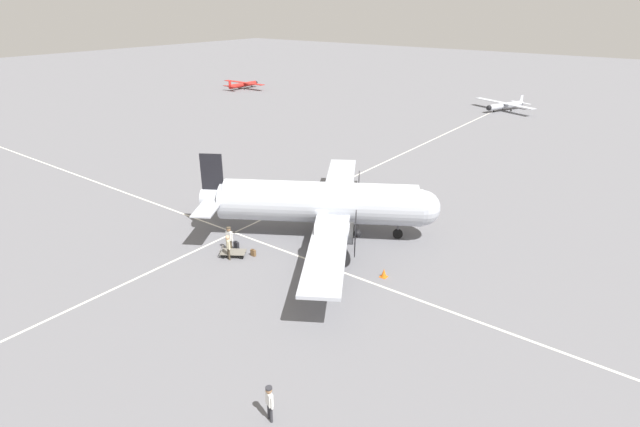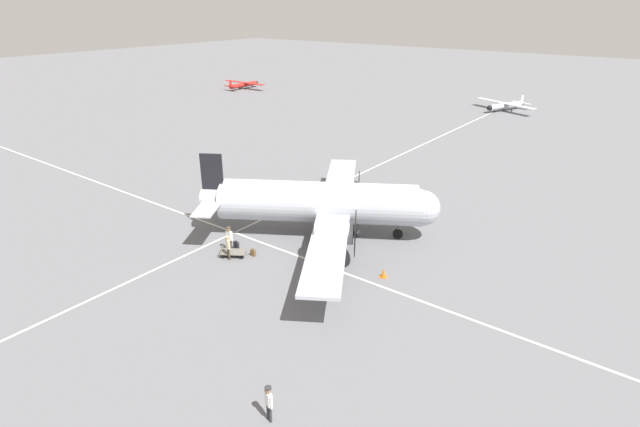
{
  "view_description": "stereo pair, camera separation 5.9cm",
  "coord_description": "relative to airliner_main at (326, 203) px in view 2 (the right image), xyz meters",
  "views": [
    {
      "loc": [
        19.47,
        -25.83,
        15.46
      ],
      "look_at": [
        0.0,
        0.0,
        1.68
      ],
      "focal_mm": 28.0,
      "sensor_mm": 36.0,
      "label": 1
    },
    {
      "loc": [
        19.52,
        -25.79,
        15.46
      ],
      "look_at": [
        0.0,
        0.0,
        1.68
      ],
      "focal_mm": 28.0,
      "sensor_mm": 36.0,
      "label": 2
    }
  ],
  "objects": [
    {
      "name": "passenger_boarding",
      "position": [
        -2.91,
        -6.7,
        -1.49
      ],
      "size": [
        0.53,
        0.35,
        1.71
      ],
      "rotation": [
        0.0,
        0.0,
        -0.49
      ],
      "color": "#473D2D",
      "rests_on": "ground_plane"
    },
    {
      "name": "ground_plane",
      "position": [
        -0.37,
        -0.23,
        -2.54
      ],
      "size": [
        300.0,
        300.0,
        0.0
      ],
      "primitive_type": "plane",
      "color": "slate"
    },
    {
      "name": "airliner_main",
      "position": [
        0.0,
        0.0,
        0.0
      ],
      "size": [
        16.7,
        20.84,
        5.83
      ],
      "rotation": [
        0.0,
        0.0,
        0.55
      ],
      "color": "#ADB2BC",
      "rests_on": "ground_plane"
    },
    {
      "name": "apron_line_northsouth",
      "position": [
        -5.61,
        -0.23,
        -2.53
      ],
      "size": [
        0.16,
        120.0,
        0.01
      ],
      "color": "silver",
      "rests_on": "ground_plane"
    },
    {
      "name": "light_aircraft_taxiing",
      "position": [
        -51.41,
        43.11,
        -1.72
      ],
      "size": [
        10.03,
        7.42,
        1.94
      ],
      "rotation": [
        0.0,
        0.0,
        1.56
      ],
      "color": "#B2231E",
      "rests_on": "ground_plane"
    },
    {
      "name": "suitcase_upright_spare",
      "position": [
        -3.51,
        -5.45,
        -2.24
      ],
      "size": [
        0.39,
        0.18,
        0.63
      ],
      "color": "#232328",
      "rests_on": "ground_plane"
    },
    {
      "name": "crew_foreground",
      "position": [
        8.39,
        -15.16,
        -1.49
      ],
      "size": [
        0.53,
        0.36,
        1.67
      ],
      "rotation": [
        0.0,
        0.0,
        -0.39
      ],
      "color": "#2D2D33",
      "rests_on": "ground_plane"
    },
    {
      "name": "suitcase_near_door",
      "position": [
        -1.97,
        -5.42,
        -2.31
      ],
      "size": [
        0.35,
        0.18,
        0.49
      ],
      "color": "brown",
      "rests_on": "ground_plane"
    },
    {
      "name": "traffic_cone",
      "position": [
        6.29,
        -2.62,
        -2.27
      ],
      "size": [
        0.42,
        0.42,
        0.56
      ],
      "color": "orange",
      "rests_on": "ground_plane"
    },
    {
      "name": "apron_line_eastwest",
      "position": [
        -0.37,
        -3.65,
        -2.53
      ],
      "size": [
        120.0,
        0.16,
        0.01
      ],
      "color": "silver",
      "rests_on": "ground_plane"
    },
    {
      "name": "baggage_cart",
      "position": [
        -3.02,
        -6.23,
        -2.27
      ],
      "size": [
        1.88,
        1.69,
        0.56
      ],
      "rotation": [
        0.0,
        0.0,
        0.58
      ],
      "color": "#6B665B",
      "rests_on": "ground_plane"
    },
    {
      "name": "light_aircraft_distant",
      "position": [
        -4.45,
        52.12,
        -1.69
      ],
      "size": [
        10.27,
        7.94,
        2.04
      ],
      "rotation": [
        0.0,
        0.0,
        4.33
      ],
      "color": "#B7BCC6",
      "rests_on": "ground_plane"
    },
    {
      "name": "ramp_agent",
      "position": [
        -3.7,
        -5.85,
        -1.44
      ],
      "size": [
        0.59,
        0.31,
        1.75
      ],
      "rotation": [
        0.0,
        0.0,
        0.05
      ],
      "color": "#473D2D",
      "rests_on": "ground_plane"
    }
  ]
}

